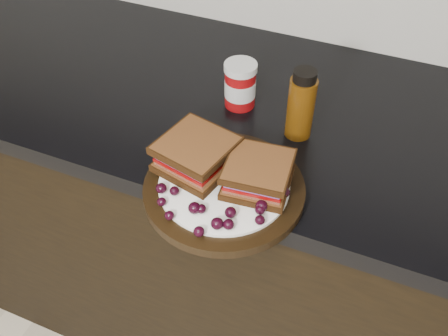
# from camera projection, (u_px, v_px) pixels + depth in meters

# --- Properties ---
(base_cabinets) EXTENTS (3.96, 0.58, 0.86)m
(base_cabinets) POSITION_uv_depth(u_px,v_px,m) (217.00, 230.00, 1.41)
(base_cabinets) COLOR black
(base_cabinets) RESTS_ON ground_plane
(countertop) EXTENTS (3.98, 0.60, 0.04)m
(countertop) POSITION_uv_depth(u_px,v_px,m) (215.00, 101.00, 1.09)
(countertop) COLOR black
(countertop) RESTS_ON base_cabinets
(plate) EXTENTS (0.28, 0.28, 0.02)m
(plate) POSITION_uv_depth(u_px,v_px,m) (224.00, 189.00, 0.86)
(plate) COLOR black
(plate) RESTS_ON countertop
(sandwich_left) EXTENTS (0.14, 0.14, 0.05)m
(sandwich_left) POSITION_uv_depth(u_px,v_px,m) (196.00, 154.00, 0.87)
(sandwich_left) COLOR brown
(sandwich_left) RESTS_ON plate
(sandwich_right) EXTENTS (0.12, 0.12, 0.05)m
(sandwich_right) POSITION_uv_depth(u_px,v_px,m) (258.00, 174.00, 0.83)
(sandwich_right) COLOR brown
(sandwich_right) RESTS_ON plate
(grape_0) EXTENTS (0.02, 0.02, 0.02)m
(grape_0) POSITION_uv_depth(u_px,v_px,m) (161.00, 188.00, 0.83)
(grape_0) COLOR black
(grape_0) RESTS_ON plate
(grape_1) EXTENTS (0.02, 0.02, 0.02)m
(grape_1) POSITION_uv_depth(u_px,v_px,m) (174.00, 191.00, 0.83)
(grape_1) COLOR black
(grape_1) RESTS_ON plate
(grape_2) EXTENTS (0.02, 0.02, 0.01)m
(grape_2) POSITION_uv_depth(u_px,v_px,m) (162.00, 202.00, 0.81)
(grape_2) COLOR black
(grape_2) RESTS_ON plate
(grape_3) EXTENTS (0.02, 0.02, 0.01)m
(grape_3) POSITION_uv_depth(u_px,v_px,m) (169.00, 215.00, 0.79)
(grape_3) COLOR black
(grape_3) RESTS_ON plate
(grape_4) EXTENTS (0.02, 0.02, 0.02)m
(grape_4) POSITION_uv_depth(u_px,v_px,m) (194.00, 208.00, 0.80)
(grape_4) COLOR black
(grape_4) RESTS_ON plate
(grape_5) EXTENTS (0.02, 0.02, 0.02)m
(grape_5) POSITION_uv_depth(u_px,v_px,m) (201.00, 209.00, 0.80)
(grape_5) COLOR black
(grape_5) RESTS_ON plate
(grape_6) EXTENTS (0.02, 0.02, 0.02)m
(grape_6) POSITION_uv_depth(u_px,v_px,m) (199.00, 232.00, 0.77)
(grape_6) COLOR black
(grape_6) RESTS_ON plate
(grape_7) EXTENTS (0.02, 0.02, 0.02)m
(grape_7) POSITION_uv_depth(u_px,v_px,m) (217.00, 224.00, 0.78)
(grape_7) COLOR black
(grape_7) RESTS_ON plate
(grape_8) EXTENTS (0.02, 0.02, 0.02)m
(grape_8) POSITION_uv_depth(u_px,v_px,m) (229.00, 224.00, 0.78)
(grape_8) COLOR black
(grape_8) RESTS_ON plate
(grape_9) EXTENTS (0.02, 0.02, 0.02)m
(grape_9) POSITION_uv_depth(u_px,v_px,m) (231.00, 212.00, 0.80)
(grape_9) COLOR black
(grape_9) RESTS_ON plate
(grape_10) EXTENTS (0.02, 0.02, 0.02)m
(grape_10) POSITION_uv_depth(u_px,v_px,m) (260.00, 220.00, 0.79)
(grape_10) COLOR black
(grape_10) RESTS_ON plate
(grape_11) EXTENTS (0.02, 0.02, 0.02)m
(grape_11) POSITION_uv_depth(u_px,v_px,m) (260.00, 210.00, 0.80)
(grape_11) COLOR black
(grape_11) RESTS_ON plate
(grape_12) EXTENTS (0.02, 0.02, 0.02)m
(grape_12) POSITION_uv_depth(u_px,v_px,m) (262.00, 206.00, 0.80)
(grape_12) COLOR black
(grape_12) RESTS_ON plate
(grape_13) EXTENTS (0.02, 0.02, 0.02)m
(grape_13) POSITION_uv_depth(u_px,v_px,m) (284.00, 192.00, 0.83)
(grape_13) COLOR black
(grape_13) RESTS_ON plate
(grape_14) EXTENTS (0.02, 0.02, 0.02)m
(grape_14) POSITION_uv_depth(u_px,v_px,m) (276.00, 182.00, 0.84)
(grape_14) COLOR black
(grape_14) RESTS_ON plate
(grape_15) EXTENTS (0.02, 0.02, 0.02)m
(grape_15) POSITION_uv_depth(u_px,v_px,m) (254.00, 181.00, 0.84)
(grape_15) COLOR black
(grape_15) RESTS_ON plate
(grape_16) EXTENTS (0.02, 0.02, 0.02)m
(grape_16) POSITION_uv_depth(u_px,v_px,m) (210.00, 153.00, 0.89)
(grape_16) COLOR black
(grape_16) RESTS_ON plate
(grape_17) EXTENTS (0.02, 0.02, 0.02)m
(grape_17) POSITION_uv_depth(u_px,v_px,m) (207.00, 152.00, 0.89)
(grape_17) COLOR black
(grape_17) RESTS_ON plate
(grape_18) EXTENTS (0.02, 0.02, 0.02)m
(grape_18) POSITION_uv_depth(u_px,v_px,m) (190.00, 158.00, 0.88)
(grape_18) COLOR black
(grape_18) RESTS_ON plate
(grape_19) EXTENTS (0.02, 0.02, 0.02)m
(grape_19) POSITION_uv_depth(u_px,v_px,m) (186.00, 158.00, 0.89)
(grape_19) COLOR black
(grape_19) RESTS_ON plate
(grape_20) EXTENTS (0.02, 0.02, 0.02)m
(grape_20) POSITION_uv_depth(u_px,v_px,m) (190.00, 176.00, 0.85)
(grape_20) COLOR black
(grape_20) RESTS_ON plate
(grape_21) EXTENTS (0.02, 0.02, 0.02)m
(grape_21) POSITION_uv_depth(u_px,v_px,m) (188.00, 177.00, 0.85)
(grape_21) COLOR black
(grape_21) RESTS_ON plate
(grape_22) EXTENTS (0.01, 0.01, 0.01)m
(grape_22) POSITION_uv_depth(u_px,v_px,m) (199.00, 162.00, 0.88)
(grape_22) COLOR black
(grape_22) RESTS_ON plate
(grape_23) EXTENTS (0.02, 0.02, 0.02)m
(grape_23) POSITION_uv_depth(u_px,v_px,m) (192.00, 154.00, 0.89)
(grape_23) COLOR black
(grape_23) RESTS_ON plate
(grape_24) EXTENTS (0.02, 0.02, 0.02)m
(grape_24) POSITION_uv_depth(u_px,v_px,m) (183.00, 164.00, 0.87)
(grape_24) COLOR black
(grape_24) RESTS_ON plate
(condiment_jar) EXTENTS (0.08, 0.08, 0.10)m
(condiment_jar) POSITION_uv_depth(u_px,v_px,m) (240.00, 85.00, 1.02)
(condiment_jar) COLOR maroon
(condiment_jar) RESTS_ON countertop
(oil_bottle) EXTENTS (0.06, 0.06, 0.14)m
(oil_bottle) POSITION_uv_depth(u_px,v_px,m) (301.00, 104.00, 0.93)
(oil_bottle) COLOR #4F2C07
(oil_bottle) RESTS_ON countertop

